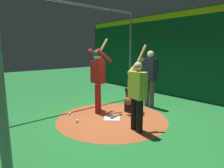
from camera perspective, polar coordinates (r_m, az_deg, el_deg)
ground_plane at (r=5.35m, az=0.00°, el=-10.06°), size 27.05×27.05×0.00m
dirt_circle at (r=5.35m, az=0.00°, el=-10.03°), size 2.98×2.98×0.01m
home_plate at (r=5.35m, az=0.00°, el=-9.94°), size 0.59×0.59×0.01m
batter at (r=5.70m, az=-4.15°, el=2.90°), size 0.68×0.49×2.17m
catcher at (r=5.76m, az=6.18°, el=-4.62°), size 0.58×0.40×0.98m
umpire at (r=6.32m, az=11.10°, el=2.44°), size 0.23×0.49×1.81m
visitor at (r=4.37m, az=7.49°, el=-2.32°), size 0.59×0.51×1.96m
back_wall at (r=7.85m, az=20.38°, el=8.06°), size 0.23×11.05×3.27m
cage_frame at (r=5.05m, az=0.00°, el=15.96°), size 6.10×4.53×3.39m
baseball_0 at (r=5.15m, az=-10.20°, el=-10.56°), size 0.07×0.07×0.07m
baseball_1 at (r=5.73m, az=-12.36°, el=-8.45°), size 0.07×0.07×0.07m
baseball_2 at (r=5.60m, az=8.83°, el=-8.78°), size 0.07×0.07×0.07m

